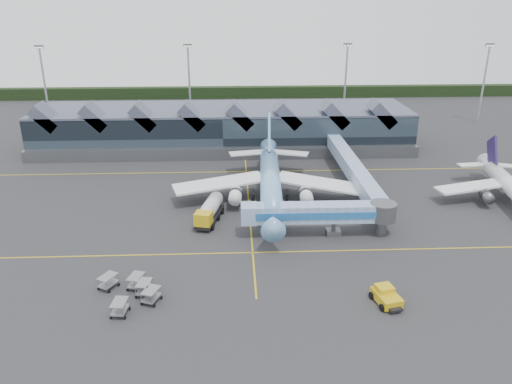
{
  "coord_description": "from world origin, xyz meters",
  "views": [
    {
      "loc": [
        -2.41,
        -72.56,
        35.2
      ],
      "look_at": [
        1.0,
        3.46,
        5.0
      ],
      "focal_mm": 35.0,
      "sensor_mm": 36.0,
      "label": 1
    }
  ],
  "objects_px": {
    "fuel_truck": "(210,209)",
    "pushback_tug": "(386,296)",
    "regional_jet": "(509,185)",
    "jet_bridge": "(328,213)",
    "main_airliner": "(270,180)"
  },
  "relations": [
    {
      "from": "main_airliner",
      "to": "fuel_truck",
      "type": "height_order",
      "value": "main_airliner"
    },
    {
      "from": "fuel_truck",
      "to": "pushback_tug",
      "type": "height_order",
      "value": "fuel_truck"
    },
    {
      "from": "fuel_truck",
      "to": "pushback_tug",
      "type": "bearing_deg",
      "value": -35.2
    },
    {
      "from": "main_airliner",
      "to": "regional_jet",
      "type": "bearing_deg",
      "value": -0.89
    },
    {
      "from": "pushback_tug",
      "to": "fuel_truck",
      "type": "bearing_deg",
      "value": 118.91
    },
    {
      "from": "regional_jet",
      "to": "jet_bridge",
      "type": "xyz_separation_m",
      "value": [
        -35.21,
        -11.89,
        0.51
      ]
    },
    {
      "from": "regional_jet",
      "to": "jet_bridge",
      "type": "bearing_deg",
      "value": -153.38
    },
    {
      "from": "main_airliner",
      "to": "jet_bridge",
      "type": "xyz_separation_m",
      "value": [
        7.85,
        -14.77,
        -0.24
      ]
    },
    {
      "from": "jet_bridge",
      "to": "pushback_tug",
      "type": "relative_size",
      "value": 4.91
    },
    {
      "from": "jet_bridge",
      "to": "pushback_tug",
      "type": "distance_m",
      "value": 19.45
    },
    {
      "from": "main_airliner",
      "to": "jet_bridge",
      "type": "distance_m",
      "value": 16.73
    },
    {
      "from": "fuel_truck",
      "to": "regional_jet",
      "type": "bearing_deg",
      "value": 18.94
    },
    {
      "from": "regional_jet",
      "to": "pushback_tug",
      "type": "bearing_deg",
      "value": -127.51
    },
    {
      "from": "jet_bridge",
      "to": "fuel_truck",
      "type": "bearing_deg",
      "value": 161.74
    },
    {
      "from": "pushback_tug",
      "to": "regional_jet",
      "type": "bearing_deg",
      "value": 31.6
    }
  ]
}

